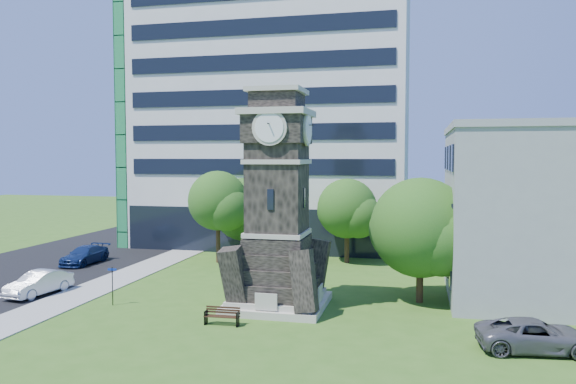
% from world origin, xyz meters
% --- Properties ---
extents(ground, '(160.00, 160.00, 0.00)m').
position_xyz_m(ground, '(0.00, 0.00, 0.00)').
color(ground, '#335D1A').
rests_on(ground, ground).
extents(sidewalk, '(3.00, 70.00, 0.06)m').
position_xyz_m(sidewalk, '(-9.50, 5.00, 0.03)').
color(sidewalk, gray).
rests_on(sidewalk, ground).
extents(clock_tower, '(5.40, 5.40, 12.22)m').
position_xyz_m(clock_tower, '(3.00, 2.00, 5.28)').
color(clock_tower, '#B5AE9D').
rests_on(clock_tower, ground).
extents(office_tall, '(26.20, 15.11, 28.60)m').
position_xyz_m(office_tall, '(-3.20, 25.84, 14.22)').
color(office_tall, silver).
rests_on(office_tall, ground).
extents(car_street_mid, '(2.18, 4.56, 1.44)m').
position_xyz_m(car_street_mid, '(-11.96, 1.32, 0.72)').
color(car_street_mid, silver).
rests_on(car_street_mid, ground).
extents(car_street_north, '(2.07, 4.85, 1.39)m').
position_xyz_m(car_street_north, '(-15.03, 10.84, 0.70)').
color(car_street_north, navy).
rests_on(car_street_north, ground).
extents(car_east_lot, '(5.27, 2.91, 1.40)m').
position_xyz_m(car_east_lot, '(15.75, -2.48, 0.70)').
color(car_east_lot, '#55555B').
rests_on(car_east_lot, ground).
extents(park_bench, '(1.79, 0.48, 0.93)m').
position_xyz_m(park_bench, '(1.12, -1.95, 0.49)').
color(park_bench, black).
rests_on(park_bench, ground).
extents(street_sign, '(0.53, 0.05, 2.20)m').
position_xyz_m(street_sign, '(-6.25, 0.16, 1.38)').
color(street_sign, black).
rests_on(street_sign, ground).
extents(tree_nw, '(5.24, 4.76, 7.37)m').
position_xyz_m(tree_nw, '(-4.88, 13.87, 4.78)').
color(tree_nw, '#332114').
rests_on(tree_nw, ground).
extents(tree_nc, '(5.98, 5.44, 6.68)m').
position_xyz_m(tree_nc, '(-3.87, 17.73, 3.80)').
color(tree_nc, '#332114').
rests_on(tree_nc, ground).
extents(tree_ne, '(5.25, 4.77, 6.75)m').
position_xyz_m(tree_ne, '(5.19, 16.12, 4.19)').
color(tree_ne, '#332114').
rests_on(tree_ne, ground).
extents(tree_east, '(6.37, 5.79, 7.29)m').
position_xyz_m(tree_east, '(10.89, 4.85, 4.21)').
color(tree_east, '#332114').
rests_on(tree_east, ground).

